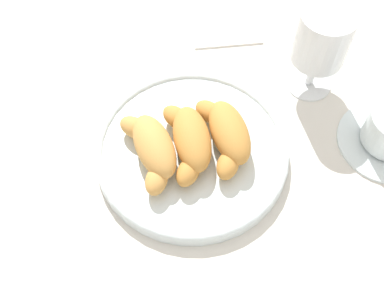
# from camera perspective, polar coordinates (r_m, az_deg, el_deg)

# --- Properties ---
(ground_plane) EXTENTS (2.20, 2.20, 0.00)m
(ground_plane) POSITION_cam_1_polar(r_m,az_deg,el_deg) (0.68, 2.38, -1.37)
(ground_plane) COLOR silver
(pastry_plate) EXTENTS (0.26, 0.26, 0.02)m
(pastry_plate) POSITION_cam_1_polar(r_m,az_deg,el_deg) (0.67, -0.00, -0.81)
(pastry_plate) COLOR silver
(pastry_plate) RESTS_ON ground_plane
(croissant_large) EXTENTS (0.13, 0.08, 0.04)m
(croissant_large) POSITION_cam_1_polar(r_m,az_deg,el_deg) (0.65, 4.00, 1.29)
(croissant_large) COLOR #CC893D
(croissant_large) RESTS_ON pastry_plate
(croissant_small) EXTENTS (0.13, 0.09, 0.04)m
(croissant_small) POSITION_cam_1_polar(r_m,az_deg,el_deg) (0.65, -0.28, 0.47)
(croissant_small) COLOR #CC893D
(croissant_small) RESTS_ON pastry_plate
(croissant_extra) EXTENTS (0.14, 0.07, 0.04)m
(croissant_extra) POSITION_cam_1_polar(r_m,az_deg,el_deg) (0.64, -4.61, -0.43)
(croissant_extra) COLOR #D6994C
(croissant_extra) RESTS_ON pastry_plate
(juice_glass_left) EXTENTS (0.08, 0.08, 0.14)m
(juice_glass_left) POSITION_cam_1_polar(r_m,az_deg,el_deg) (0.70, 14.74, 11.53)
(juice_glass_left) COLOR white
(juice_glass_left) RESTS_ON ground_plane
(folded_napkin) EXTENTS (0.14, 0.14, 0.01)m
(folded_napkin) POSITION_cam_1_polar(r_m,az_deg,el_deg) (0.84, 3.74, 14.00)
(folded_napkin) COLOR silver
(folded_napkin) RESTS_ON ground_plane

